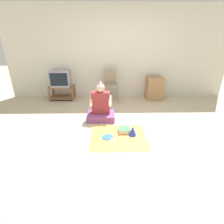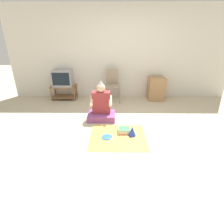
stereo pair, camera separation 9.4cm
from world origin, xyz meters
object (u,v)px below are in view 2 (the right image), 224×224
(cardboard_box_stack, at_px, (156,89))
(paper_plate, at_px, (107,137))
(folding_chair, at_px, (112,83))
(person_seated, at_px, (101,107))
(party_hat_blue, at_px, (132,131))
(tv, at_px, (63,78))
(birthday_cake, at_px, (124,130))

(cardboard_box_stack, relative_size, paper_plate, 3.16)
(cardboard_box_stack, bearing_deg, folding_chair, -176.21)
(person_seated, height_order, party_hat_blue, person_seated)
(tv, xyz_separation_m, party_hat_blue, (1.84, -2.08, -0.53))
(tv, relative_size, paper_plate, 2.58)
(tv, distance_m, cardboard_box_stack, 2.74)
(person_seated, bearing_deg, paper_plate, -79.37)
(person_seated, height_order, paper_plate, person_seated)
(birthday_cake, bearing_deg, tv, 131.01)
(cardboard_box_stack, relative_size, party_hat_blue, 3.48)
(tv, relative_size, folding_chair, 0.61)
(person_seated, distance_m, birthday_cake, 0.82)
(cardboard_box_stack, height_order, person_seated, person_seated)
(cardboard_box_stack, bearing_deg, birthday_cake, -118.41)
(folding_chair, bearing_deg, birthday_cake, -82.22)
(folding_chair, height_order, birthday_cake, folding_chair)
(birthday_cake, height_order, party_hat_blue, party_hat_blue)
(party_hat_blue, distance_m, paper_plate, 0.50)
(cardboard_box_stack, height_order, birthday_cake, cardboard_box_stack)
(cardboard_box_stack, distance_m, party_hat_blue, 2.24)
(birthday_cake, relative_size, party_hat_blue, 1.21)
(cardboard_box_stack, relative_size, person_seated, 0.74)
(person_seated, xyz_separation_m, party_hat_blue, (0.64, -0.75, -0.18))
(folding_chair, distance_m, paper_plate, 2.10)
(folding_chair, distance_m, person_seated, 1.26)
(folding_chair, relative_size, birthday_cake, 3.86)
(folding_chair, xyz_separation_m, cardboard_box_stack, (1.28, 0.09, -0.19))
(tv, height_order, cardboard_box_stack, tv)
(birthday_cake, bearing_deg, folding_chair, 97.78)
(paper_plate, bearing_deg, party_hat_blue, 8.28)
(person_seated, relative_size, paper_plate, 4.27)
(folding_chair, bearing_deg, party_hat_blue, -78.54)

